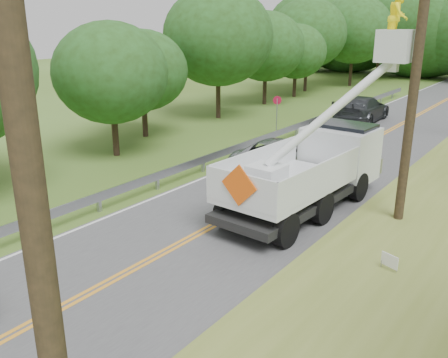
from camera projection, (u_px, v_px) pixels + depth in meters
The scene contains 9 objects.
ground at pixel (83, 297), 12.01m from camera, with size 140.00×140.00×0.00m, color #3F5A18.
road at pixel (323, 166), 22.76m from camera, with size 7.20×96.00×0.03m.
guardrail at pixel (261, 140), 25.53m from camera, with size 0.18×48.00×0.77m.
treeline_left at pixel (308, 31), 41.80m from camera, with size 10.81×57.35×11.62m.
bucket_truck at pixel (323, 160), 17.66m from camera, with size 4.57×7.94×7.48m.
suv_silver at pixel (281, 154), 22.07m from camera, with size 2.42×5.24×1.46m, color #A1A3A8.
suv_darkgrey at pixel (362, 109), 32.53m from camera, with size 2.45×6.02×1.75m, color #33363A.
stop_sign_permanent at pixel (277, 110), 28.10m from camera, with size 0.45×0.30×2.43m.
yard_sign at pixel (389, 262), 12.64m from camera, with size 0.49×0.20×0.74m.
Camera 1 is at (9.03, -6.40, 6.54)m, focal length 38.61 mm.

